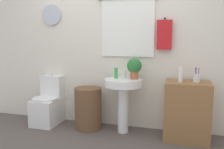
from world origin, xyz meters
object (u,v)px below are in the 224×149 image
object	(u,v)px
laundry_hamper	(88,108)
toothbrush_cup	(197,78)
potted_plant	(134,67)
pedestal_sink	(123,92)
toilet	(48,105)
soap_bottle	(116,73)
lotion_bottle	(181,74)
wooden_cabinet	(187,111)

from	to	relation	value
laundry_hamper	toothbrush_cup	xyz separation A→B (m)	(1.49, 0.02, 0.52)
potted_plant	laundry_hamper	bearing A→B (deg)	-174.88
pedestal_sink	laundry_hamper	bearing A→B (deg)	180.00
toilet	potted_plant	world-z (taller)	potted_plant
soap_bottle	potted_plant	size ratio (longest dim) A/B	0.52
toothbrush_cup	laundry_hamper	bearing A→B (deg)	-179.23
soap_bottle	lotion_bottle	size ratio (longest dim) A/B	0.74
lotion_bottle	toilet	bearing A→B (deg)	177.86
soap_bottle	toothbrush_cup	xyz separation A→B (m)	(1.08, -0.03, -0.02)
toothbrush_cup	soap_bottle	bearing A→B (deg)	178.40
potted_plant	lotion_bottle	world-z (taller)	potted_plant
toilet	lotion_bottle	size ratio (longest dim) A/B	3.78
soap_bottle	pedestal_sink	bearing A→B (deg)	-22.62
pedestal_sink	toothbrush_cup	xyz separation A→B (m)	(0.96, 0.02, 0.24)
pedestal_sink	wooden_cabinet	size ratio (longest dim) A/B	0.99
pedestal_sink	lotion_bottle	size ratio (longest dim) A/B	3.85
toilet	toothbrush_cup	world-z (taller)	toothbrush_cup
laundry_hamper	wooden_cabinet	bearing A→B (deg)	0.00
lotion_bottle	laundry_hamper	bearing A→B (deg)	178.22
wooden_cabinet	toothbrush_cup	size ratio (longest dim) A/B	4.15
pedestal_sink	potted_plant	world-z (taller)	potted_plant
toilet	lotion_bottle	bearing A→B (deg)	-2.14
wooden_cabinet	lotion_bottle	bearing A→B (deg)	-158.06
laundry_hamper	toothbrush_cup	bearing A→B (deg)	0.77
pedestal_sink	soap_bottle	xyz separation A→B (m)	(-0.12, 0.05, 0.26)
potted_plant	lotion_bottle	size ratio (longest dim) A/B	1.43
toilet	wooden_cabinet	bearing A→B (deg)	-0.93
soap_bottle	potted_plant	distance (m)	0.28
lotion_bottle	toothbrush_cup	world-z (taller)	lotion_bottle
wooden_cabinet	soap_bottle	distance (m)	1.08
pedestal_sink	toothbrush_cup	size ratio (longest dim) A/B	4.13
wooden_cabinet	toilet	bearing A→B (deg)	179.07
lotion_bottle	toothbrush_cup	size ratio (longest dim) A/B	1.07
wooden_cabinet	lotion_bottle	size ratio (longest dim) A/B	3.87
pedestal_sink	toilet	bearing A→B (deg)	178.41
lotion_bottle	potted_plant	bearing A→B (deg)	170.81
laundry_hamper	lotion_bottle	xyz separation A→B (m)	(1.29, -0.04, 0.56)
potted_plant	lotion_bottle	xyz separation A→B (m)	(0.62, -0.10, -0.06)
pedestal_sink	lotion_bottle	world-z (taller)	lotion_bottle
toilet	lotion_bottle	xyz separation A→B (m)	(1.96, -0.07, 0.58)
laundry_hamper	lotion_bottle	world-z (taller)	lotion_bottle
wooden_cabinet	pedestal_sink	bearing A→B (deg)	180.00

